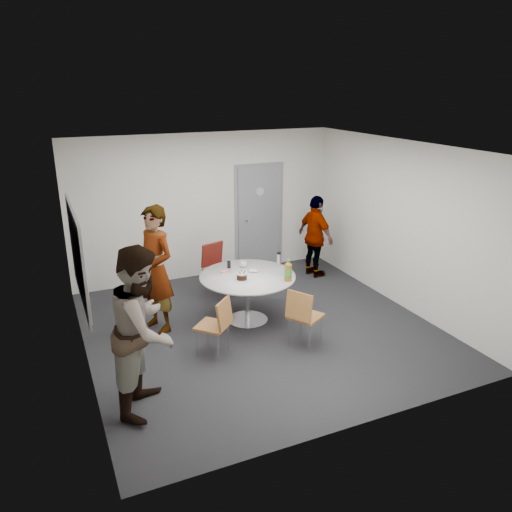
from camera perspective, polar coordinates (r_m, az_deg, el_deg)
name	(u,v)px	position (r m, az deg, el deg)	size (l,w,h in m)	color
floor	(260,328)	(7.66, 0.47, -8.25)	(5.00, 5.00, 0.00)	black
ceiling	(261,148)	(6.85, 0.53, 12.24)	(5.00, 5.00, 0.00)	silver
wall_back	(205,206)	(9.39, -5.85, 5.66)	(5.00, 5.00, 0.00)	silver
wall_left	(77,269)	(6.56, -19.80, -1.37)	(5.00, 5.00, 0.00)	silver
wall_right	(400,225)	(8.44, 16.17, 3.46)	(5.00, 5.00, 0.00)	silver
wall_front	(364,313)	(5.12, 12.21, -6.44)	(5.00, 5.00, 0.00)	silver
door	(259,217)	(9.83, 0.35, 4.44)	(1.02, 0.17, 2.12)	slate
whiteboard	(78,256)	(6.72, -19.71, 0.02)	(0.04, 1.90, 1.25)	gray
table	(250,281)	(7.62, -0.72, -2.93)	(1.46, 1.46, 1.09)	silver
chair_near_left	(218,322)	(6.76, -4.41, -7.49)	(0.57, 0.57, 0.83)	brown
chair_near_right	(303,313)	(6.96, 5.36, -6.50)	(0.59, 0.57, 0.86)	brown
chair_far	(216,264)	(8.63, -4.55, -0.93)	(0.56, 0.59, 0.93)	#5F1913
person_main	(156,270)	(7.41, -11.39, -1.54)	(0.70, 0.46, 1.91)	#A5C6EA
person_left	(144,329)	(5.68, -12.71, -8.16)	(0.94, 0.73, 1.93)	white
person_right	(316,237)	(9.48, 6.82, 2.21)	(0.92, 0.38, 1.57)	black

